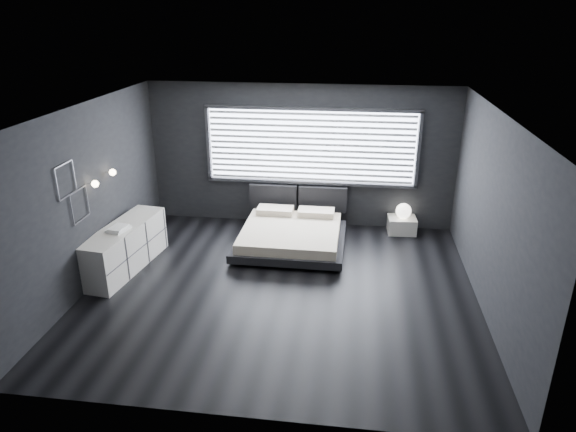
# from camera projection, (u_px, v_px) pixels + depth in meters

# --- Properties ---
(room) EXTENTS (6.04, 6.00, 2.80)m
(room) POSITION_uv_depth(u_px,v_px,m) (280.00, 206.00, 7.53)
(room) COLOR black
(room) RESTS_ON ground
(window) EXTENTS (4.14, 0.09, 1.52)m
(window) POSITION_uv_depth(u_px,v_px,m) (311.00, 147.00, 9.91)
(window) COLOR white
(window) RESTS_ON ground
(headboard) EXTENTS (1.96, 0.16, 0.52)m
(headboard) POSITION_uv_depth(u_px,v_px,m) (298.00, 198.00, 10.28)
(headboard) COLOR black
(headboard) RESTS_ON ground
(sconce_near) EXTENTS (0.18, 0.11, 0.11)m
(sconce_near) POSITION_uv_depth(u_px,v_px,m) (95.00, 184.00, 7.86)
(sconce_near) COLOR silver
(sconce_near) RESTS_ON ground
(sconce_far) EXTENTS (0.18, 0.11, 0.11)m
(sconce_far) POSITION_uv_depth(u_px,v_px,m) (112.00, 172.00, 8.41)
(sconce_far) COLOR silver
(sconce_far) RESTS_ON ground
(wall_art_upper) EXTENTS (0.01, 0.48, 0.48)m
(wall_art_upper) POSITION_uv_depth(u_px,v_px,m) (66.00, 180.00, 7.22)
(wall_art_upper) COLOR #47474C
(wall_art_upper) RESTS_ON ground
(wall_art_lower) EXTENTS (0.01, 0.48, 0.48)m
(wall_art_lower) POSITION_uv_depth(u_px,v_px,m) (80.00, 205.00, 7.63)
(wall_art_lower) COLOR #47474C
(wall_art_lower) RESTS_ON ground
(bed) EXTENTS (1.96, 1.88, 0.51)m
(bed) POSITION_uv_depth(u_px,v_px,m) (291.00, 235.00, 9.40)
(bed) COLOR black
(bed) RESTS_ON ground
(nightstand) EXTENTS (0.56, 0.47, 0.31)m
(nightstand) POSITION_uv_depth(u_px,v_px,m) (402.00, 225.00, 10.05)
(nightstand) COLOR silver
(nightstand) RESTS_ON ground
(orb_lamp) EXTENTS (0.30, 0.30, 0.30)m
(orb_lamp) POSITION_uv_depth(u_px,v_px,m) (403.00, 211.00, 9.91)
(orb_lamp) COLOR white
(orb_lamp) RESTS_ON nightstand
(dresser) EXTENTS (0.78, 1.97, 0.77)m
(dresser) POSITION_uv_depth(u_px,v_px,m) (125.00, 247.00, 8.58)
(dresser) COLOR silver
(dresser) RESTS_ON ground
(book_stack) EXTENTS (0.34, 0.40, 0.07)m
(book_stack) POSITION_uv_depth(u_px,v_px,m) (118.00, 229.00, 8.27)
(book_stack) COLOR white
(book_stack) RESTS_ON dresser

